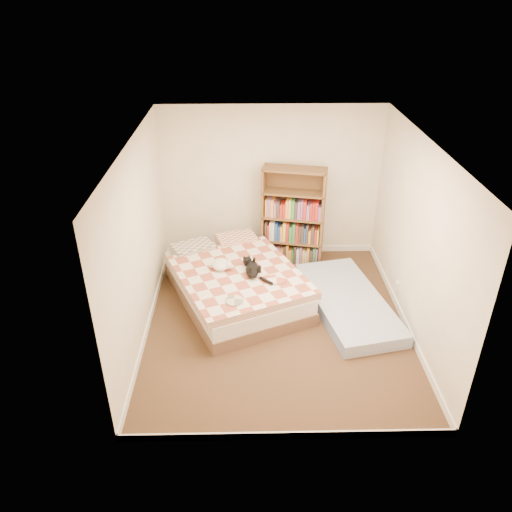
{
  "coord_description": "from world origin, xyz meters",
  "views": [
    {
      "loc": [
        -0.4,
        -5.52,
        4.18
      ],
      "look_at": [
        -0.28,
        0.3,
        0.87
      ],
      "focal_mm": 35.0,
      "sensor_mm": 36.0,
      "label": 1
    }
  ],
  "objects_px": {
    "black_cat": "(252,268)",
    "bookshelf": "(292,229)",
    "bed": "(236,282)",
    "white_dog": "(221,265)",
    "floor_mattress": "(348,302)"
  },
  "relations": [
    {
      "from": "bookshelf",
      "to": "bed",
      "type": "bearing_deg",
      "value": -118.65
    },
    {
      "from": "bed",
      "to": "bookshelf",
      "type": "xyz_separation_m",
      "value": [
        0.9,
        1.05,
        0.32
      ]
    },
    {
      "from": "bookshelf",
      "to": "white_dog",
      "type": "height_order",
      "value": "bookshelf"
    },
    {
      "from": "black_cat",
      "to": "bookshelf",
      "type": "bearing_deg",
      "value": 44.39
    },
    {
      "from": "bookshelf",
      "to": "white_dog",
      "type": "bearing_deg",
      "value": -122.67
    },
    {
      "from": "floor_mattress",
      "to": "black_cat",
      "type": "relative_size",
      "value": 2.93
    },
    {
      "from": "bed",
      "to": "black_cat",
      "type": "distance_m",
      "value": 0.44
    },
    {
      "from": "floor_mattress",
      "to": "black_cat",
      "type": "xyz_separation_m",
      "value": [
        -1.36,
        0.14,
        0.5
      ]
    },
    {
      "from": "bed",
      "to": "bookshelf",
      "type": "bearing_deg",
      "value": 25.81
    },
    {
      "from": "bookshelf",
      "to": "white_dog",
      "type": "xyz_separation_m",
      "value": [
        -1.1,
        -1.11,
        0.01
      ]
    },
    {
      "from": "black_cat",
      "to": "floor_mattress",
      "type": "bearing_deg",
      "value": -23.07
    },
    {
      "from": "bed",
      "to": "white_dog",
      "type": "xyz_separation_m",
      "value": [
        -0.19,
        -0.06,
        0.33
      ]
    },
    {
      "from": "bookshelf",
      "to": "black_cat",
      "type": "relative_size",
      "value": 2.31
    },
    {
      "from": "bed",
      "to": "white_dog",
      "type": "height_order",
      "value": "white_dog"
    },
    {
      "from": "bed",
      "to": "black_cat",
      "type": "bearing_deg",
      "value": -56.66
    }
  ]
}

